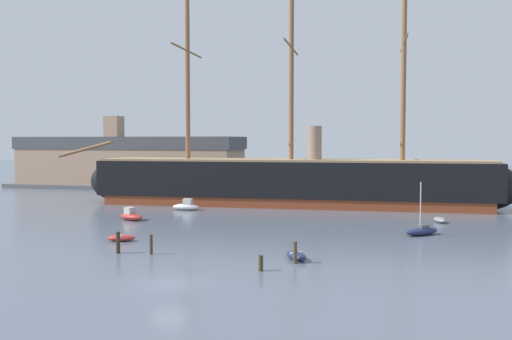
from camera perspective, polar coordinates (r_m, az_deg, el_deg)
name	(u,v)px	position (r m, az deg, el deg)	size (l,w,h in m)	color
ground_plane	(169,284)	(39.31, -8.99, -11.58)	(400.00, 400.00, 0.00)	slate
tall_ship	(291,181)	(83.54, 3.64, -1.17)	(71.36, 16.10, 34.31)	brown
dinghy_foreground_left	(121,238)	(56.21, -13.77, -6.84)	(2.98, 1.88, 0.65)	#B22D28
dinghy_foreground_right	(296,256)	(46.47, 4.19, -8.84)	(2.66, 2.94, 0.66)	#1E284C
motorboat_mid_left	(131,216)	(70.47, -12.80, -4.63)	(4.12, 3.04, 1.60)	#B22D28
sailboat_mid_right	(422,231)	(60.49, 16.78, -6.04)	(4.05, 3.86, 5.61)	#1E284C
motorboat_alongside_bow	(186,206)	(79.21, -7.24, -3.72)	(4.00, 1.91, 1.63)	silver
dinghy_alongside_stern	(440,220)	(70.46, 18.48, -4.91)	(1.94, 2.99, 0.65)	gray
motorboat_far_left	(155,194)	(99.09, -10.40, -2.44)	(3.12, 3.30, 1.35)	silver
sailboat_distant_centre	(337,192)	(102.12, 8.43, -2.27)	(4.36, 1.72, 5.54)	gray
mooring_piling_nearest	(261,263)	(42.43, 0.50, -9.60)	(0.37, 0.37, 1.22)	#423323
mooring_piling_left_pair	(295,252)	(44.99, 4.06, -8.50)	(0.33, 0.33, 1.80)	#4C3D2D
mooring_piling_right_pair	(151,244)	(49.28, -10.80, -7.57)	(0.27, 0.27, 1.73)	#423323
mooring_piling_midwater	(118,242)	(50.29, -14.09, -7.29)	(0.36, 0.36, 1.91)	#382B1E
dockside_warehouse_left	(129,162)	(118.70, -12.97, 0.78)	(51.60, 14.67, 15.04)	#565659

